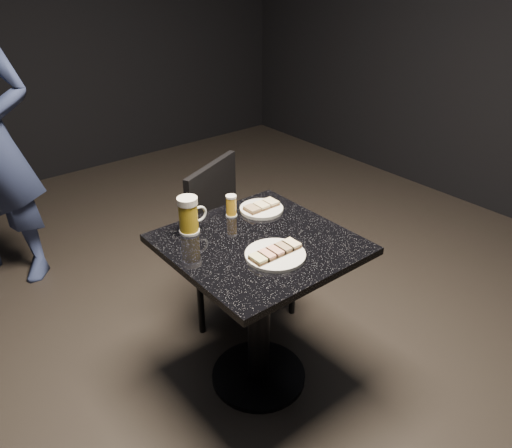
# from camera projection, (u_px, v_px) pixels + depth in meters

# --- Properties ---
(floor) EXTENTS (6.00, 6.00, 0.00)m
(floor) POSITION_uv_depth(u_px,v_px,m) (259.00, 377.00, 2.37)
(floor) COLOR black
(floor) RESTS_ON ground
(plate_large) EXTENTS (0.23, 0.23, 0.01)m
(plate_large) POSITION_uv_depth(u_px,v_px,m) (275.00, 255.00, 1.90)
(plate_large) COLOR silver
(plate_large) RESTS_ON table
(plate_small) EXTENTS (0.20, 0.20, 0.01)m
(plate_small) POSITION_uv_depth(u_px,v_px,m) (261.00, 209.00, 2.24)
(plate_small) COLOR silver
(plate_small) RESTS_ON table
(table) EXTENTS (0.70, 0.70, 0.75)m
(table) POSITION_uv_depth(u_px,v_px,m) (259.00, 290.00, 2.12)
(table) COLOR black
(table) RESTS_ON floor
(beer_mug) EXTENTS (0.12, 0.09, 0.16)m
(beer_mug) POSITION_uv_depth(u_px,v_px,m) (189.00, 215.00, 2.03)
(beer_mug) COLOR silver
(beer_mug) RESTS_ON table
(beer_tumbler) EXTENTS (0.05, 0.05, 0.10)m
(beer_tumbler) POSITION_uv_depth(u_px,v_px,m) (231.00, 206.00, 2.18)
(beer_tumbler) COLOR silver
(beer_tumbler) RESTS_ON table
(chair) EXTENTS (0.56, 0.56, 0.88)m
(chair) POSITION_uv_depth(u_px,v_px,m) (235.00, 239.00, 2.51)
(chair) COLOR black
(chair) RESTS_ON floor
(canapes_on_plate_large) EXTENTS (0.21, 0.07, 0.02)m
(canapes_on_plate_large) POSITION_uv_depth(u_px,v_px,m) (275.00, 251.00, 1.90)
(canapes_on_plate_large) COLOR #4C3521
(canapes_on_plate_large) RESTS_ON plate_large
(canapes_on_plate_small) EXTENTS (0.16, 0.07, 0.02)m
(canapes_on_plate_small) POSITION_uv_depth(u_px,v_px,m) (261.00, 206.00, 2.23)
(canapes_on_plate_small) COLOR #4C3521
(canapes_on_plate_small) RESTS_ON plate_small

